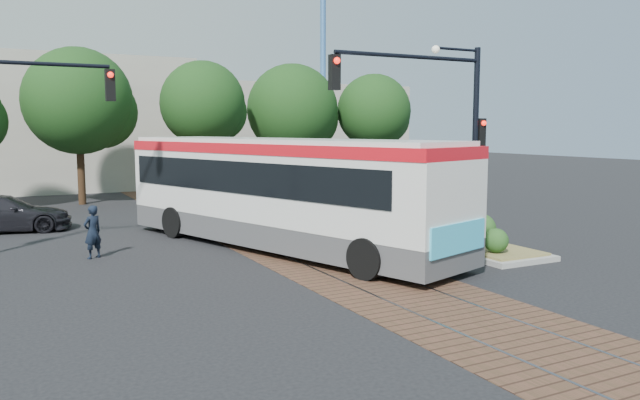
# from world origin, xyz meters

# --- Properties ---
(ground) EXTENTS (120.00, 120.00, 0.00)m
(ground) POSITION_xyz_m (0.00, 0.00, 0.00)
(ground) COLOR black
(ground) RESTS_ON ground
(trackbed) EXTENTS (3.60, 40.00, 0.02)m
(trackbed) POSITION_xyz_m (0.00, 4.00, 0.01)
(trackbed) COLOR #543426
(trackbed) RESTS_ON ground
(tree_row) EXTENTS (26.40, 5.60, 7.67)m
(tree_row) POSITION_xyz_m (1.21, 16.42, 4.85)
(tree_row) COLOR #382314
(tree_row) RESTS_ON ground
(warehouses) EXTENTS (40.00, 13.00, 8.00)m
(warehouses) POSITION_xyz_m (-0.53, 28.75, 3.81)
(warehouses) COLOR #ADA899
(warehouses) RESTS_ON ground
(crane) EXTENTS (8.00, 0.50, 18.00)m
(crane) POSITION_xyz_m (18.00, 34.00, 10.88)
(crane) COLOR #3F72B2
(crane) RESTS_ON ground
(city_bus) EXTENTS (6.61, 13.02, 3.44)m
(city_bus) POSITION_xyz_m (-0.39, 1.91, 1.92)
(city_bus) COLOR #454547
(city_bus) RESTS_ON ground
(traffic_island) EXTENTS (2.20, 5.20, 1.13)m
(traffic_island) POSITION_xyz_m (4.82, -0.90, 0.33)
(traffic_island) COLOR gray
(traffic_island) RESTS_ON ground
(signal_pole_main) EXTENTS (5.49, 0.46, 6.00)m
(signal_pole_main) POSITION_xyz_m (3.86, -0.81, 4.16)
(signal_pole_main) COLOR black
(signal_pole_main) RESTS_ON ground
(officer) EXTENTS (0.68, 0.60, 1.55)m
(officer) POSITION_xyz_m (-5.81, 2.95, 0.78)
(officer) COLOR black
(officer) RESTS_ON ground
(parked_car) EXTENTS (4.89, 2.67, 1.34)m
(parked_car) POSITION_xyz_m (-8.06, 9.38, 0.67)
(parked_car) COLOR black
(parked_car) RESTS_ON ground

